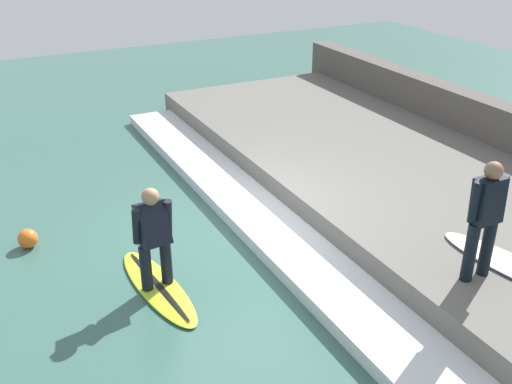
{
  "coord_description": "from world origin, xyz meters",
  "views": [
    {
      "loc": [
        -3.42,
        -7.39,
        4.73
      ],
      "look_at": [
        0.34,
        0.0,
        0.7
      ],
      "focal_mm": 42.0,
      "sensor_mm": 36.0,
      "label": 1
    }
  ],
  "objects": [
    {
      "name": "back_wall",
      "position": [
        5.66,
        0.0,
        0.64
      ],
      "size": [
        0.5,
        13.11,
        1.28
      ],
      "primitive_type": "cube",
      "color": "#544F49",
      "rests_on": "ground_plane"
    },
    {
      "name": "surfer_riding",
      "position": [
        -1.55,
        -0.79,
        0.86
      ],
      "size": [
        0.54,
        0.44,
        1.45
      ],
      "color": "black",
      "rests_on": "surfboard_riding"
    },
    {
      "name": "concrete_ledge",
      "position": [
        3.21,
        0.0,
        0.26
      ],
      "size": [
        4.4,
        12.49,
        0.53
      ],
      "primitive_type": "cube",
      "color": "#66635E",
      "rests_on": "ground_plane"
    },
    {
      "name": "surfer_waiting_near",
      "position": [
        1.83,
        -3.05,
        1.4
      ],
      "size": [
        0.53,
        0.24,
        1.55
      ],
      "color": "black",
      "rests_on": "concrete_ledge"
    },
    {
      "name": "surfboard_riding",
      "position": [
        -1.55,
        -0.79,
        0.03
      ],
      "size": [
        0.73,
        2.13,
        0.07
      ],
      "color": "#BFE02D",
      "rests_on": "ground_plane"
    },
    {
      "name": "wave_foam_crest",
      "position": [
        0.51,
        0.0,
        0.1
      ],
      "size": [
        1.0,
        11.86,
        0.2
      ],
      "primitive_type": "cube",
      "color": "silver",
      "rests_on": "ground_plane"
    },
    {
      "name": "surfboard_waiting_near",
      "position": [
        2.41,
        -3.1,
        0.56
      ],
      "size": [
        0.83,
        2.07,
        0.06
      ],
      "color": "silver",
      "rests_on": "concrete_ledge"
    },
    {
      "name": "ground_plane",
      "position": [
        0.0,
        0.0,
        0.0
      ],
      "size": [
        28.0,
        28.0,
        0.0
      ],
      "primitive_type": "plane",
      "color": "#386056"
    },
    {
      "name": "marker_buoy",
      "position": [
        -2.95,
        1.14,
        0.15
      ],
      "size": [
        0.3,
        0.3,
        0.3
      ],
      "primitive_type": "sphere",
      "color": "orange",
      "rests_on": "ground_plane"
    }
  ]
}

